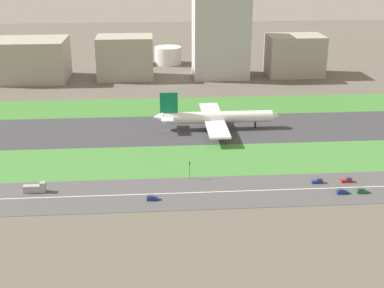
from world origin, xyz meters
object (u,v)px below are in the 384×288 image
at_px(car_1, 362,191).
at_px(car_5, 152,198).
at_px(truck_0, 35,188).
at_px(fuel_tank_west, 124,56).
at_px(airliner, 215,117).
at_px(office_tower, 221,37).
at_px(fuel_tank_centre, 168,55).
at_px(traffic_light, 190,169).
at_px(hangar_building, 125,57).
at_px(terminal_building, 32,60).
at_px(cargo_warehouse, 295,55).
at_px(car_2, 342,192).
at_px(car_6, 347,180).
at_px(car_0, 318,181).

bearing_deg(car_1, car_5, 0.00).
relative_size(truck_0, fuel_tank_west, 0.36).
xyz_separation_m(airliner, truck_0, (-76.87, -68.00, -4.56)).
bearing_deg(office_tower, fuel_tank_centre, 128.65).
distance_m(airliner, car_1, 91.58).
distance_m(car_1, car_5, 80.02).
bearing_deg(traffic_light, hangar_building, 100.81).
xyz_separation_m(truck_0, fuel_tank_centre, (57.97, 227.00, 5.06)).
distance_m(truck_0, terminal_building, 186.36).
height_order(airliner, office_tower, office_tower).
relative_size(traffic_light, cargo_warehouse, 0.18).
bearing_deg(fuel_tank_centre, office_tower, -51.35).
xyz_separation_m(car_2, hangar_building, (-90.16, 192.00, 13.88)).
height_order(office_tower, fuel_tank_centre, office_tower).
bearing_deg(car_6, terminal_building, 131.41).
xyz_separation_m(truck_0, traffic_light, (59.87, 7.99, 2.62)).
bearing_deg(cargo_warehouse, car_5, -118.29).
bearing_deg(office_tower, car_5, -104.43).
height_order(airliner, car_2, airliner).
distance_m(car_2, hangar_building, 212.57).
distance_m(car_2, terminal_building, 247.03).
xyz_separation_m(cargo_warehouse, fuel_tank_west, (-124.44, 45.00, -7.67)).
distance_m(airliner, fuel_tank_centre, 160.12).
relative_size(car_1, car_6, 1.00).
distance_m(car_1, car_6, 10.23).
bearing_deg(airliner, terminal_building, 135.24).
bearing_deg(terminal_building, airliner, -44.76).
bearing_deg(fuel_tank_west, hangar_building, -85.96).
distance_m(car_1, car_0, 17.29).
xyz_separation_m(traffic_light, office_tower, (34.08, 174.01, 23.67)).
bearing_deg(car_5, car_0, -171.37).
relative_size(fuel_tank_west, fuel_tank_centre, 1.09).
height_order(office_tower, cargo_warehouse, office_tower).
height_order(car_1, fuel_tank_west, fuel_tank_west).
height_order(car_1, car_5, same).
distance_m(car_0, cargo_warehouse, 186.30).
height_order(airliner, car_6, airliner).
bearing_deg(airliner, car_2, -62.89).
bearing_deg(car_5, fuel_tank_west, -84.91).
relative_size(hangar_building, cargo_warehouse, 0.98).
distance_m(car_2, cargo_warehouse, 194.97).
height_order(truck_0, fuel_tank_centre, fuel_tank_centre).
bearing_deg(car_2, car_5, 0.00).
bearing_deg(car_0, fuel_tank_centre, 103.02).
bearing_deg(truck_0, car_0, 0.00).
relative_size(airliner, car_5, 14.77).
xyz_separation_m(airliner, fuel_tank_centre, (-18.91, 159.00, 0.50)).
bearing_deg(hangar_building, car_6, -62.25).
bearing_deg(hangar_building, cargo_warehouse, 0.00).
xyz_separation_m(car_0, car_6, (11.94, 0.00, 0.00)).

